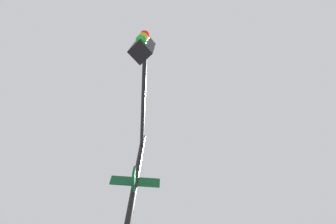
{
  "coord_description": "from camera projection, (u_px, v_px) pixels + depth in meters",
  "views": [
    {
      "loc": [
        -5.43,
        -4.41,
        1.62
      ],
      "look_at": [
        -6.77,
        -5.6,
        4.76
      ],
      "focal_mm": 21.25,
      "sensor_mm": 36.0,
      "label": 1
    }
  ],
  "objects": [
    {
      "name": "traffic_signal_near",
      "position": [
        134.0,
        146.0,
        3.26
      ],
      "size": [
        2.32,
        2.46,
        5.94
      ],
      "color": "black",
      "rests_on": "ground_plane"
    }
  ]
}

